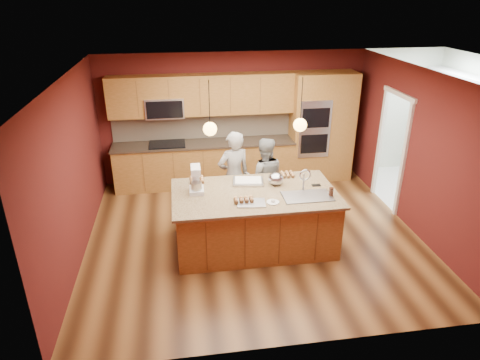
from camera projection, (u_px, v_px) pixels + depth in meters
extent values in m
plane|color=#402411|center=(253.00, 235.00, 7.29)|extent=(5.50, 5.50, 0.00)
plane|color=white|center=(256.00, 75.00, 6.18)|extent=(5.50, 5.50, 0.00)
plane|color=#511715|center=(233.00, 118.00, 8.99)|extent=(5.50, 0.00, 5.50)
plane|color=#511715|center=(297.00, 248.00, 4.48)|extent=(5.50, 0.00, 5.50)
plane|color=#511715|center=(73.00, 171.00, 6.36)|extent=(0.00, 5.00, 5.00)
plane|color=#511715|center=(417.00, 152.00, 7.11)|extent=(0.00, 5.00, 5.00)
cube|color=brown|center=(205.00, 164.00, 9.00)|extent=(3.70, 0.60, 0.90)
cube|color=black|center=(204.00, 144.00, 8.80)|extent=(3.74, 0.64, 0.04)
cube|color=#C5B195|center=(203.00, 125.00, 8.94)|extent=(3.70, 0.03, 0.56)
cube|color=brown|center=(202.00, 95.00, 8.51)|extent=(3.70, 0.36, 0.80)
cube|color=black|center=(167.00, 144.00, 8.68)|extent=(0.72, 0.52, 0.03)
cube|color=#B5B6BD|center=(165.00, 107.00, 8.48)|extent=(0.76, 0.40, 0.40)
cube|color=brown|center=(310.00, 128.00, 9.02)|extent=(0.80, 0.60, 2.30)
cube|color=#B5B6BD|center=(315.00, 130.00, 8.73)|extent=(0.66, 0.04, 1.20)
cube|color=brown|center=(340.00, 126.00, 9.11)|extent=(0.50, 0.60, 2.30)
plane|color=silver|center=(416.00, 191.00, 8.87)|extent=(2.60, 2.60, 0.00)
plane|color=beige|center=(470.00, 126.00, 8.44)|extent=(0.00, 2.70, 2.70)
cube|color=silver|center=(468.00, 96.00, 8.16)|extent=(0.35, 2.40, 0.75)
cylinder|color=black|center=(209.00, 105.00, 5.97)|extent=(0.01, 0.01, 0.70)
sphere|color=#FFB94E|center=(210.00, 129.00, 6.12)|extent=(0.20, 0.20, 0.20)
cylinder|color=black|center=(301.00, 102.00, 6.15)|extent=(0.01, 0.01, 0.70)
sphere|color=#FFB94E|center=(300.00, 125.00, 6.30)|extent=(0.20, 0.20, 0.20)
cube|color=brown|center=(254.00, 220.00, 6.84)|extent=(2.46, 1.33, 0.90)
cube|color=tan|center=(255.00, 194.00, 6.65)|extent=(2.56, 1.43, 0.04)
cube|color=#B5B6BD|center=(307.00, 201.00, 6.55)|extent=(0.74, 0.43, 0.18)
imported|color=black|center=(234.00, 176.00, 7.54)|extent=(0.68, 0.54, 1.63)
imported|color=gray|center=(264.00, 178.00, 7.64)|extent=(0.78, 0.64, 1.49)
cube|color=silver|center=(197.00, 190.00, 6.63)|extent=(0.23, 0.29, 0.07)
cube|color=silver|center=(196.00, 177.00, 6.67)|extent=(0.11, 0.09, 0.29)
cube|color=silver|center=(196.00, 170.00, 6.52)|extent=(0.15, 0.29, 0.11)
cylinder|color=#B6B8BD|center=(197.00, 187.00, 6.56)|extent=(0.17, 0.17, 0.16)
cube|color=silver|center=(248.00, 182.00, 6.98)|extent=(0.54, 0.44, 0.03)
cube|color=white|center=(248.00, 180.00, 6.97)|extent=(0.47, 0.36, 0.02)
cube|color=#B5B6BD|center=(251.00, 203.00, 6.29)|extent=(0.44, 0.34, 0.02)
ellipsoid|color=#B6B8BD|center=(276.00, 179.00, 6.87)|extent=(0.25, 0.25, 0.21)
cylinder|color=silver|center=(273.00, 202.00, 6.32)|extent=(0.19, 0.19, 0.01)
cylinder|color=#331A0F|center=(331.00, 192.00, 6.51)|extent=(0.07, 0.07, 0.14)
cube|color=black|center=(316.00, 185.00, 6.87)|extent=(0.14, 0.08, 0.01)
cube|color=silver|center=(457.00, 175.00, 8.37)|extent=(0.63, 0.65, 0.99)
cube|color=silver|center=(436.00, 161.00, 9.03)|extent=(0.77, 0.79, 1.00)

